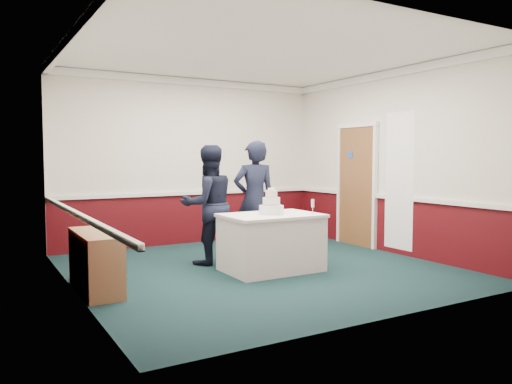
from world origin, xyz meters
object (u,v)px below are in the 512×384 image
sideboard (96,262)px  wedding_cake (271,206)px  person_woman (254,200)px  cake_table (271,242)px  person_man (208,205)px  champagne_flute (313,204)px  cake_knife (277,215)px

sideboard → wedding_cake: bearing=-2.8°
wedding_cake → person_woman: (0.21, 0.84, 0.01)m
sideboard → cake_table: cake_table is taller
wedding_cake → person_man: bearing=123.5°
champagne_flute → person_man: bearing=133.3°
person_man → person_woman: person_woman is taller
sideboard → cake_table: 2.35m
cake_knife → person_man: person_man is taller
sideboard → champagne_flute: champagne_flute is taller
sideboard → person_woman: (2.56, 0.73, 0.56)m
cake_table → champagne_flute: size_ratio=6.44×
cake_table → person_woman: 1.01m
wedding_cake → cake_knife: wedding_cake is taller
cake_knife → person_man: size_ratio=0.13×
person_woman → wedding_cake: bearing=88.0°
person_woman → cake_table: bearing=88.0°
sideboard → champagne_flute: 2.94m
sideboard → cake_table: bearing=-2.8°
person_man → sideboard: bearing=22.4°
sideboard → person_man: (1.79, 0.73, 0.53)m
wedding_cake → person_woman: size_ratio=0.20×
cake_table → person_woman: (0.21, 0.84, 0.51)m
champagne_flute → person_woman: size_ratio=0.11×
cake_knife → wedding_cake: bearing=58.2°
sideboard → cake_knife: (2.32, -0.32, 0.44)m
sideboard → champagne_flute: size_ratio=5.85×
wedding_cake → cake_knife: 0.23m
sideboard → cake_knife: size_ratio=5.45×
sideboard → champagne_flute: bearing=-7.9°
sideboard → person_woman: bearing=15.8°
wedding_cake → champagne_flute: wedding_cake is taller
cake_table → wedding_cake: size_ratio=3.63×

